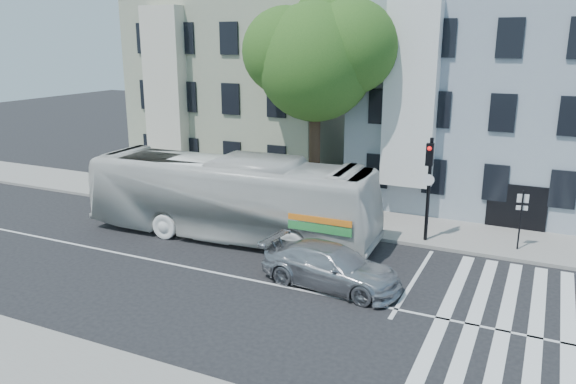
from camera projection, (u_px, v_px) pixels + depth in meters
The scene contains 10 objects.
ground at pixel (226, 275), 21.05m from camera, with size 120.00×120.00×0.00m, color black.
sidewalk_far at pixel (310, 215), 28.01m from camera, with size 80.00×4.00×0.15m, color gray.
building_left at pixel (253, 89), 35.57m from camera, with size 12.00×10.00×11.00m, color gray.
building_right at pixel (484, 99), 29.80m from camera, with size 12.00×10.00×11.00m, color #8F9AAB.
street_tree at pixel (319, 55), 26.58m from camera, with size 7.30×5.90×11.10m.
bus at pixel (230, 197), 24.70m from camera, with size 13.20×3.09×3.68m, color silver.
sedan at pixel (331, 266), 19.96m from camera, with size 5.15×2.09×1.49m, color #B0B2B8.
hedge at pixel (243, 209), 27.60m from camera, with size 8.50×0.84×0.70m, color #246420, non-canonical shape.
traffic_signal at pixel (429, 177), 23.48m from camera, with size 0.48×0.55×4.62m.
far_sign_pole at pixel (521, 212), 22.85m from camera, with size 0.45×0.20×2.51m.
Camera 1 is at (10.44, -16.62, 8.55)m, focal length 35.00 mm.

